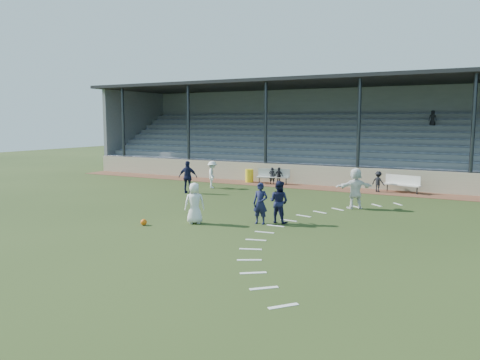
# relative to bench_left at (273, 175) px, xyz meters

# --- Properties ---
(ground) EXTENTS (90.00, 90.00, 0.00)m
(ground) POSITION_rel_bench_left_xyz_m (2.04, -10.78, -0.58)
(ground) COLOR #283917
(ground) RESTS_ON ground
(cinder_track) EXTENTS (34.00, 2.00, 0.02)m
(cinder_track) POSITION_rel_bench_left_xyz_m (2.04, -0.28, -0.57)
(cinder_track) COLOR brown
(cinder_track) RESTS_ON ground
(retaining_wall) EXTENTS (34.00, 0.18, 1.20)m
(retaining_wall) POSITION_rel_bench_left_xyz_m (2.04, 0.77, 0.02)
(retaining_wall) COLOR #BEB292
(retaining_wall) RESTS_ON ground
(bench_left) EXTENTS (2.04, 0.93, 0.95)m
(bench_left) POSITION_rel_bench_left_xyz_m (0.00, 0.00, 0.00)
(bench_left) COLOR silver
(bench_left) RESTS_ON cinder_track
(bench_right) EXTENTS (2.03, 0.97, 0.95)m
(bench_right) POSITION_rel_bench_left_xyz_m (7.73, 0.09, 0.00)
(bench_right) COLOR silver
(bench_right) RESTS_ON cinder_track
(trash_bin) EXTENTS (0.52, 0.52, 0.84)m
(trash_bin) POSITION_rel_bench_left_xyz_m (-1.70, 0.01, -0.15)
(trash_bin) COLOR yellow
(trash_bin) RESTS_ON cinder_track
(football) EXTENTS (0.24, 0.24, 0.24)m
(football) POSITION_rel_bench_left_xyz_m (0.43, -13.04, -0.47)
(football) COLOR orange
(football) RESTS_ON ground
(player_white_lead) EXTENTS (0.93, 0.87, 1.59)m
(player_white_lead) POSITION_rel_bench_left_xyz_m (1.95, -11.85, 0.21)
(player_white_lead) COLOR white
(player_white_lead) RESTS_ON ground
(player_navy_lead) EXTENTS (0.61, 0.43, 1.60)m
(player_navy_lead) POSITION_rel_bench_left_xyz_m (4.23, -10.73, 0.21)
(player_navy_lead) COLOR #141738
(player_navy_lead) RESTS_ON ground
(player_navy_mid) EXTENTS (0.87, 0.71, 1.65)m
(player_navy_mid) POSITION_rel_bench_left_xyz_m (4.77, -10.21, 0.24)
(player_navy_mid) COLOR #141738
(player_navy_mid) RESTS_ON ground
(player_white_wing) EXTENTS (1.01, 1.19, 1.60)m
(player_white_wing) POSITION_rel_bench_left_xyz_m (-2.48, -3.27, 0.22)
(player_white_wing) COLOR white
(player_white_wing) RESTS_ON ground
(player_navy_wing) EXTENTS (1.12, 0.73, 1.78)m
(player_navy_wing) POSITION_rel_bench_left_xyz_m (-2.62, -5.60, 0.30)
(player_navy_wing) COLOR #141738
(player_navy_wing) RESTS_ON ground
(player_white_back) EXTENTS (1.69, 1.48, 1.85)m
(player_white_back) POSITION_rel_bench_left_xyz_m (6.62, -5.83, 0.34)
(player_white_back) COLOR white
(player_white_back) RESTS_ON ground
(sub_left_near) EXTENTS (0.44, 0.35, 1.04)m
(sub_left_near) POSITION_rel_bench_left_xyz_m (-0.05, -0.11, -0.04)
(sub_left_near) COLOR black
(sub_left_near) RESTS_ON cinder_track
(sub_left_far) EXTENTS (0.66, 0.39, 1.06)m
(sub_left_far) POSITION_rel_bench_left_xyz_m (0.42, -0.10, -0.03)
(sub_left_far) COLOR black
(sub_left_far) RESTS_ON cinder_track
(sub_right) EXTENTS (0.84, 0.64, 1.15)m
(sub_right) POSITION_rel_bench_left_xyz_m (6.51, -0.33, 0.01)
(sub_right) COLOR black
(sub_right) RESTS_ON cinder_track
(grandstand) EXTENTS (34.60, 9.00, 6.61)m
(grandstand) POSITION_rel_bench_left_xyz_m (2.04, 5.48, 1.62)
(grandstand) COLOR gray
(grandstand) RESTS_ON ground
(penalty_arc) EXTENTS (3.89, 14.63, 0.01)m
(penalty_arc) POSITION_rel_bench_left_xyz_m (6.16, -10.78, -0.58)
(penalty_arc) COLOR silver
(penalty_arc) RESTS_ON ground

